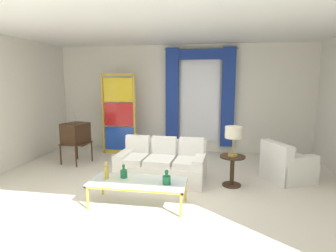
{
  "coord_description": "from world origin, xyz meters",
  "views": [
    {
      "loc": [
        1.02,
        -5.0,
        2.03
      ],
      "look_at": [
        -0.02,
        0.9,
        1.05
      ],
      "focal_mm": 30.23,
      "sensor_mm": 36.0,
      "label": 1
    }
  ],
  "objects": [
    {
      "name": "bottle_blue_decanter",
      "position": [
        -0.76,
        -0.78,
        0.53
      ],
      "size": [
        0.07,
        0.07,
        0.31
      ],
      "color": "gold",
      "rests_on": "coffee_table"
    },
    {
      "name": "bottle_amber_squat",
      "position": [
        0.26,
        -0.83,
        0.49
      ],
      "size": [
        0.13,
        0.13,
        0.23
      ],
      "color": "#196B3D",
      "rests_on": "coffee_table"
    },
    {
      "name": "vintage_tv",
      "position": [
        -2.38,
        1.26,
        0.73
      ],
      "size": [
        0.64,
        0.7,
        1.35
      ],
      "color": "#382314",
      "rests_on": "ground"
    },
    {
      "name": "ground_plane",
      "position": [
        0.0,
        0.0,
        0.0
      ],
      "size": [
        16.0,
        16.0,
        0.0
      ],
      "primitive_type": "plane",
      "color": "silver"
    },
    {
      "name": "curtained_window",
      "position": [
        0.52,
        2.89,
        1.74
      ],
      "size": [
        2.0,
        0.17,
        2.7
      ],
      "color": "white",
      "rests_on": "ground"
    },
    {
      "name": "bottle_crystal_tall",
      "position": [
        -0.5,
        -0.67,
        0.49
      ],
      "size": [
        0.11,
        0.11,
        0.23
      ],
      "color": "#196B3D",
      "rests_on": "coffee_table"
    },
    {
      "name": "ceiling_slab",
      "position": [
        0.0,
        0.8,
        3.02
      ],
      "size": [
        8.0,
        7.6,
        0.04
      ],
      "primitive_type": "cube",
      "color": "white"
    },
    {
      "name": "wall_left",
      "position": [
        -3.66,
        0.6,
        1.5
      ],
      "size": [
        0.12,
        7.0,
        3.0
      ],
      "primitive_type": "cube",
      "color": "white",
      "rests_on": "ground"
    },
    {
      "name": "couch_white_long",
      "position": [
        -0.07,
        0.5,
        0.3
      ],
      "size": [
        1.8,
        1.01,
        0.86
      ],
      "color": "white",
      "rests_on": "ground"
    },
    {
      "name": "stained_glass_divider",
      "position": [
        -1.64,
        2.29,
        1.06
      ],
      "size": [
        0.95,
        0.05,
        2.2
      ],
      "color": "gold",
      "rests_on": "ground"
    },
    {
      "name": "round_side_table",
      "position": [
        1.33,
        0.36,
        0.36
      ],
      "size": [
        0.48,
        0.48,
        0.59
      ],
      "color": "#382314",
      "rests_on": "ground"
    },
    {
      "name": "coffee_table",
      "position": [
        -0.22,
        -0.78,
        0.38
      ],
      "size": [
        1.56,
        0.67,
        0.41
      ],
      "color": "silver",
      "rests_on": "ground"
    },
    {
      "name": "table_lamp_brass",
      "position": [
        1.33,
        0.36,
        1.03
      ],
      "size": [
        0.32,
        0.32,
        0.57
      ],
      "color": "#B29338",
      "rests_on": "round_side_table"
    },
    {
      "name": "armchair_white",
      "position": [
        2.42,
        0.88,
        0.29
      ],
      "size": [
        1.09,
        1.08,
        0.8
      ],
      "color": "white",
      "rests_on": "ground"
    },
    {
      "name": "wall_rear",
      "position": [
        0.0,
        3.06,
        1.5
      ],
      "size": [
        8.0,
        0.12,
        3.0
      ],
      "primitive_type": "cube",
      "color": "white",
      "rests_on": "ground"
    },
    {
      "name": "peacock_figurine",
      "position": [
        -1.12,
        1.99,
        0.22
      ],
      "size": [
        0.44,
        0.6,
        0.5
      ],
      "color": "beige",
      "rests_on": "ground"
    }
  ]
}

